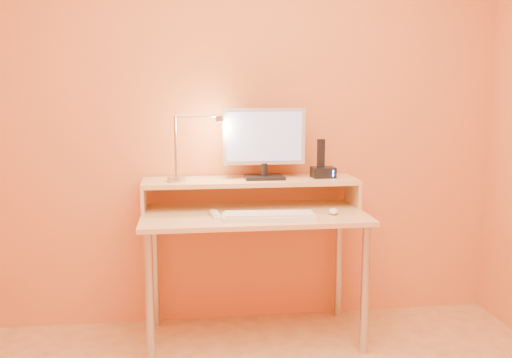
{
  "coord_description": "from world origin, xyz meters",
  "views": [
    {
      "loc": [
        -0.35,
        -1.72,
        1.37
      ],
      "look_at": [
        0.01,
        1.13,
        0.91
      ],
      "focal_mm": 38.95,
      "sensor_mm": 36.0,
      "label": 1
    }
  ],
  "objects": [
    {
      "name": "mouse",
      "position": [
        0.42,
        1.09,
        0.74
      ],
      "size": [
        0.07,
        0.1,
        0.03
      ],
      "primitive_type": "ellipsoid",
      "rotation": [
        0.0,
        0.0,
        -0.24
      ],
      "color": "white",
      "rests_on": "desk_lower"
    },
    {
      "name": "monitor_panel",
      "position": [
        0.08,
        1.34,
        1.12
      ],
      "size": [
        0.46,
        0.04,
        0.31
      ],
      "primitive_type": "cube",
      "rotation": [
        0.0,
        0.0,
        0.0
      ],
      "color": "#B9B9B9",
      "rests_on": "monitor_neck"
    },
    {
      "name": "desk_leg_fr",
      "position": [
        0.55,
        0.93,
        0.35
      ],
      "size": [
        0.04,
        0.04,
        0.69
      ],
      "primitive_type": "cylinder",
      "color": "#B5B5BD",
      "rests_on": "floor"
    },
    {
      "name": "phone_dock",
      "position": [
        0.42,
        1.33,
        0.91
      ],
      "size": [
        0.13,
        0.1,
        0.06
      ],
      "primitive_type": "cube",
      "rotation": [
        0.0,
        0.0,
        0.04
      ],
      "color": "black",
      "rests_on": "desk_shelf"
    },
    {
      "name": "lamp_bulb",
      "position": [
        -0.17,
        1.3,
        1.2
      ],
      "size": [
        0.03,
        0.03,
        0.0
      ],
      "primitive_type": "cylinder",
      "color": "#FFEAC6",
      "rests_on": "lamp_head"
    },
    {
      "name": "desk_lower",
      "position": [
        0.0,
        1.18,
        0.71
      ],
      "size": [
        1.2,
        0.6,
        0.02
      ],
      "primitive_type": "cube",
      "color": "#EDB786",
      "rests_on": "floor"
    },
    {
      "name": "shelf_riser_left",
      "position": [
        -0.59,
        1.33,
        0.79
      ],
      "size": [
        0.02,
        0.3,
        0.14
      ],
      "primitive_type": "cube",
      "color": "#EDB786",
      "rests_on": "desk_lower"
    },
    {
      "name": "desk_leg_fl",
      "position": [
        -0.55,
        0.93,
        0.35
      ],
      "size": [
        0.04,
        0.04,
        0.69
      ],
      "primitive_type": "cylinder",
      "color": "#B5B5BD",
      "rests_on": "floor"
    },
    {
      "name": "lamp_base",
      "position": [
        -0.41,
        1.3,
        0.89
      ],
      "size": [
        0.1,
        0.1,
        0.02
      ],
      "primitive_type": "cylinder",
      "color": "#B5B5BD",
      "rests_on": "desk_shelf"
    },
    {
      "name": "keyboard",
      "position": [
        0.06,
        1.02,
        0.73
      ],
      "size": [
        0.48,
        0.18,
        0.02
      ],
      "primitive_type": "cube",
      "rotation": [
        0.0,
        0.0,
        -0.06
      ],
      "color": "silver",
      "rests_on": "desk_lower"
    },
    {
      "name": "remote_control",
      "position": [
        -0.21,
        1.11,
        0.73
      ],
      "size": [
        0.06,
        0.16,
        0.02
      ],
      "primitive_type": "cube",
      "rotation": [
        0.0,
        0.0,
        0.12
      ],
      "color": "silver",
      "rests_on": "desk_lower"
    },
    {
      "name": "phone_handset",
      "position": [
        0.4,
        1.33,
        1.02
      ],
      "size": [
        0.04,
        0.03,
        0.16
      ],
      "primitive_type": "cube",
      "rotation": [
        0.0,
        0.0,
        0.04
      ],
      "color": "black",
      "rests_on": "phone_dock"
    },
    {
      "name": "monitor_back",
      "position": [
        0.08,
        1.36,
        1.12
      ],
      "size": [
        0.41,
        0.01,
        0.27
      ],
      "primitive_type": "cube",
      "rotation": [
        0.0,
        0.0,
        0.0
      ],
      "color": "black",
      "rests_on": "monitor_panel"
    },
    {
      "name": "desk_leg_bl",
      "position": [
        -0.55,
        1.43,
        0.35
      ],
      "size": [
        0.04,
        0.04,
        0.69
      ],
      "primitive_type": "cylinder",
      "color": "#B5B5BD",
      "rests_on": "floor"
    },
    {
      "name": "desk_shelf",
      "position": [
        0.0,
        1.33,
        0.87
      ],
      "size": [
        1.2,
        0.3,
        0.02
      ],
      "primitive_type": "cube",
      "color": "#EDB786",
      "rests_on": "desk_lower"
    },
    {
      "name": "monitor_screen",
      "position": [
        0.08,
        1.32,
        1.12
      ],
      "size": [
        0.42,
        0.01,
        0.27
      ],
      "primitive_type": "cube",
      "rotation": [
        0.0,
        0.0,
        0.0
      ],
      "color": "#9FACE6",
      "rests_on": "monitor_panel"
    },
    {
      "name": "monitor_neck",
      "position": [
        0.08,
        1.33,
        0.93
      ],
      "size": [
        0.04,
        0.04,
        0.07
      ],
      "primitive_type": "cylinder",
      "color": "black",
      "rests_on": "monitor_foot"
    },
    {
      "name": "lamp_arm",
      "position": [
        -0.29,
        1.3,
        1.24
      ],
      "size": [
        0.24,
        0.01,
        0.01
      ],
      "primitive_type": "cylinder",
      "rotation": [
        0.0,
        1.57,
        0.0
      ],
      "color": "#B5B5BD",
      "rests_on": "lamp_post"
    },
    {
      "name": "wall_back",
      "position": [
        0.0,
        1.5,
        1.25
      ],
      "size": [
        3.0,
        0.04,
        2.5
      ],
      "primitive_type": "cube",
      "color": "orange",
      "rests_on": "floor"
    },
    {
      "name": "lamp_post",
      "position": [
        -0.41,
        1.3,
        1.07
      ],
      "size": [
        0.01,
        0.01,
        0.33
      ],
      "primitive_type": "cylinder",
      "color": "#B5B5BD",
      "rests_on": "lamp_base"
    },
    {
      "name": "monitor_foot",
      "position": [
        0.08,
        1.33,
        0.89
      ],
      "size": [
        0.22,
        0.16,
        0.02
      ],
      "primitive_type": "cube",
      "color": "black",
      "rests_on": "desk_shelf"
    },
    {
      "name": "shelf_riser_right",
      "position": [
        0.59,
        1.33,
        0.79
      ],
      "size": [
        0.02,
        0.3,
        0.14
      ],
      "primitive_type": "cube",
      "color": "#EDB786",
      "rests_on": "desk_lower"
    },
    {
      "name": "phone_led",
      "position": [
        0.46,
        1.28,
        0.91
      ],
      "size": [
        0.01,
        0.0,
        0.04
      ],
      "primitive_type": "cube",
      "color": "#2D8BFC",
      "rests_on": "phone_dock"
    },
    {
      "name": "lamp_head",
      "position": [
        -0.17,
        1.3,
        1.22
      ],
      "size": [
        0.04,
        0.04,
        0.03
      ],
      "primitive_type": "cylinder",
      "color": "#B5B5BD",
      "rests_on": "lamp_arm"
    },
    {
      "name": "desk_leg_br",
      "position": [
        0.55,
        1.43,
        0.35
      ],
      "size": [
        0.04,
        0.04,
        0.69
      ],
      "primitive_type": "cylinder",
      "color": "#B5B5BD",
      "rests_on": "floor"
    }
  ]
}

